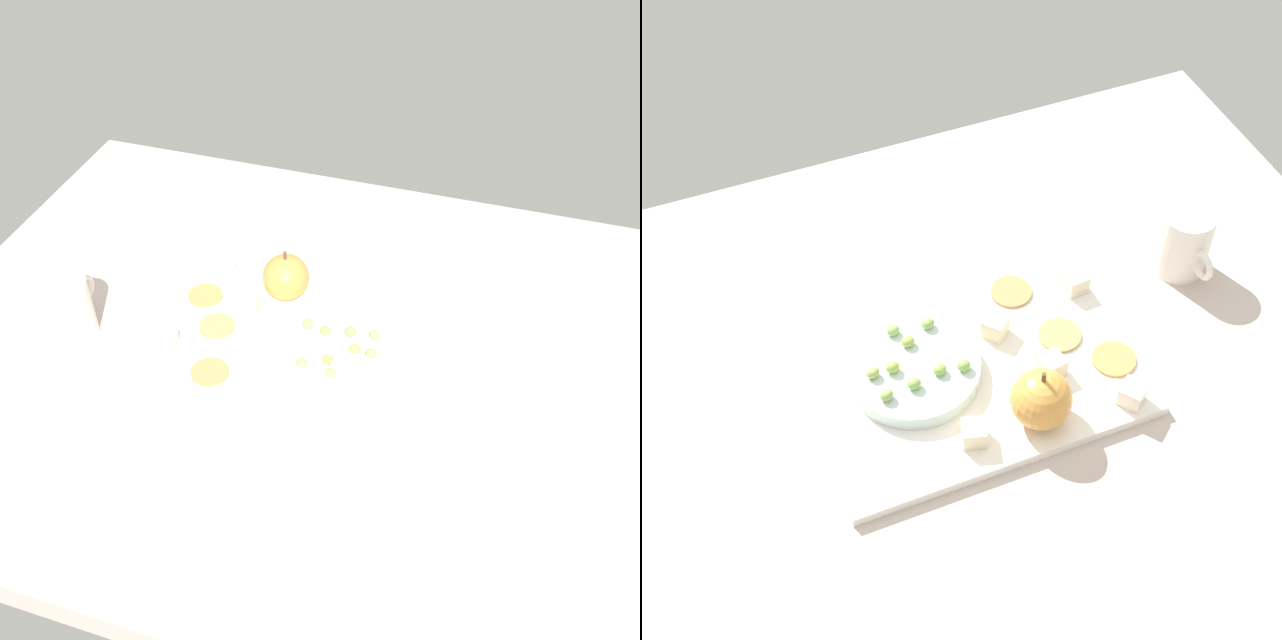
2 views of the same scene
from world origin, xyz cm
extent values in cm
cube|color=#BDACA0|center=(0.00, 0.00, 2.32)|extent=(110.35, 88.63, 4.64)
cube|color=white|center=(-0.06, -1.31, 5.36)|extent=(38.03, 28.58, 1.44)
cylinder|color=silver|center=(6.44, -2.45, 7.16)|extent=(15.73, 15.73, 2.16)
sphere|color=gold|center=(-4.67, 8.53, 9.60)|extent=(7.03, 7.03, 7.03)
cylinder|color=brown|center=(-4.67, 8.53, 13.71)|extent=(0.50, 0.50, 1.20)
cube|color=beige|center=(-16.97, -7.30, 7.44)|extent=(2.88, 2.88, 2.70)
cube|color=#F9E3C0|center=(-8.59, 3.38, 7.44)|extent=(3.00, 3.00, 2.70)
cube|color=#F6E3BD|center=(3.41, 8.59, 7.44)|extent=(3.35, 3.35, 2.70)
cube|color=#F9E4CE|center=(-15.34, 10.51, 7.44)|extent=(3.79, 3.79, 2.70)
cube|color=#F9EAC0|center=(-4.83, -4.54, 7.44)|extent=(3.81, 3.81, 2.70)
cylinder|color=tan|center=(-11.96, -1.17, 6.29)|extent=(5.26, 5.26, 0.40)
cylinder|color=tan|center=(-16.31, 4.55, 6.29)|extent=(5.26, 5.26, 0.40)
cylinder|color=tan|center=(-9.34, -9.82, 6.29)|extent=(5.26, 5.26, 0.40)
ellipsoid|color=#92B95C|center=(2.95, -6.94, 8.91)|extent=(1.63, 1.46, 1.33)
ellipsoid|color=#9CBC61|center=(7.15, -7.49, 8.92)|extent=(1.63, 1.46, 1.35)
ellipsoid|color=#93B05E|center=(10.92, 1.12, 8.95)|extent=(1.63, 1.46, 1.42)
ellipsoid|color=#9EBB5D|center=(11.36, -2.43, 8.94)|extent=(1.63, 1.46, 1.39)
ellipsoid|color=#8BB955|center=(7.52, 0.80, 8.96)|extent=(1.63, 1.46, 1.42)
ellipsoid|color=#88BB51|center=(4.09, -0.36, 8.90)|extent=(1.63, 1.46, 1.31)
ellipsoid|color=#9EC14E|center=(9.00, -2.31, 8.98)|extent=(1.63, 1.46, 1.48)
ellipsoid|color=#9AB94D|center=(6.08, -5.23, 8.90)|extent=(1.63, 1.46, 1.30)
ellipsoid|color=#8BC159|center=(1.34, 0.54, 8.99)|extent=(1.63, 1.46, 1.49)
cylinder|color=white|center=(-32.11, -7.00, 9.38)|extent=(6.85, 6.85, 9.47)
torus|color=white|center=(-32.07, -2.38, 9.38)|extent=(0.84, 4.01, 4.00)
camera|label=1|loc=(25.44, -70.74, 80.17)|focal=41.53mm
camera|label=2|loc=(25.48, 59.39, 93.82)|focal=51.92mm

